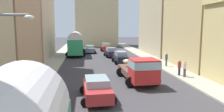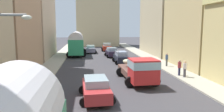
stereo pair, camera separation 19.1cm
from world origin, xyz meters
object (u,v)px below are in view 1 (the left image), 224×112
object	(u,v)px
car_1	(111,52)
parked_bus_1	(76,42)
car_4	(97,88)
car_5	(90,49)
pedestrian_0	(185,68)
pedestrian_2	(179,67)
pedestrian_3	(166,59)
streetlamp_near	(3,64)
car_0	(121,57)
car_2	(106,47)
cargo_truck_0	(139,69)

from	to	relation	value
car_1	parked_bus_1	bearing A→B (deg)	155.89
car_4	car_5	bearing A→B (deg)	90.16
car_4	pedestrian_0	size ratio (longest dim) A/B	2.48
pedestrian_2	pedestrian_3	world-z (taller)	pedestrian_3
car_1	pedestrian_3	distance (m)	11.34
pedestrian_2	streetlamp_near	bearing A→B (deg)	-140.77
car_0	pedestrian_2	xyz separation A→B (m)	(4.58, -8.57, 0.17)
car_1	car_0	bearing A→B (deg)	-84.58
parked_bus_1	car_2	world-z (taller)	parked_bus_1
car_1	cargo_truck_0	bearing A→B (deg)	-88.14
pedestrian_0	pedestrian_3	world-z (taller)	pedestrian_3
cargo_truck_0	streetlamp_near	bearing A→B (deg)	-133.86
pedestrian_3	car_1	bearing A→B (deg)	120.57
car_4	cargo_truck_0	bearing A→B (deg)	43.42
car_0	streetlamp_near	bearing A→B (deg)	-113.35
car_2	streetlamp_near	distance (m)	35.13
car_0	pedestrian_0	xyz separation A→B (m)	(4.80, -9.29, 0.17)
cargo_truck_0	car_0	bearing A→B (deg)	89.76
streetlamp_near	parked_bus_1	bearing A→B (deg)	86.58
car_5	pedestrian_2	distance (m)	22.54
cargo_truck_0	car_1	xyz separation A→B (m)	(-0.54, 16.72, -0.47)
pedestrian_0	pedestrian_2	bearing A→B (deg)	107.01
pedestrian_3	streetlamp_near	world-z (taller)	streetlamp_near
pedestrian_3	streetlamp_near	xyz separation A→B (m)	(-13.38, -15.45, 2.37)
streetlamp_near	car_1	bearing A→B (deg)	73.19
car_1	pedestrian_2	size ratio (longest dim) A/B	2.27
car_0	pedestrian_2	size ratio (longest dim) A/B	2.31
car_4	pedestrian_2	xyz separation A→B (m)	(8.58, 5.69, 0.21)
cargo_truck_0	pedestrian_0	bearing A→B (deg)	14.18
pedestrian_2	car_5	bearing A→B (deg)	112.57
car_2	car_4	bearing A→B (deg)	-96.51
parked_bus_1	cargo_truck_0	distance (m)	20.47
parked_bus_1	streetlamp_near	bearing A→B (deg)	-93.42
car_5	pedestrian_0	size ratio (longest dim) A/B	2.44
car_4	pedestrian_0	distance (m)	10.10
car_4	streetlamp_near	bearing A→B (deg)	-131.53
parked_bus_1	car_2	xyz separation A→B (m)	(5.91, 6.34, -1.47)
car_1	streetlamp_near	size ratio (longest dim) A/B	0.70
parked_bus_1	car_4	world-z (taller)	parked_bus_1
car_4	streetlamp_near	size ratio (longest dim) A/B	0.78
pedestrian_3	streetlamp_near	size ratio (longest dim) A/B	0.32
car_2	pedestrian_3	size ratio (longest dim) A/B	2.13
car_2	pedestrian_3	xyz separation A→B (m)	(5.81, -18.76, 0.20)
cargo_truck_0	car_2	xyz separation A→B (m)	(-0.59, 25.72, -0.44)
car_2	parked_bus_1	bearing A→B (deg)	-132.99
parked_bus_1	car_1	bearing A→B (deg)	-24.11
car_0	car_4	bearing A→B (deg)	-105.65
car_4	pedestrian_3	distance (m)	14.09
parked_bus_1	pedestrian_3	xyz separation A→B (m)	(11.72, -12.43, -1.27)
pedestrian_0	pedestrian_2	distance (m)	0.76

